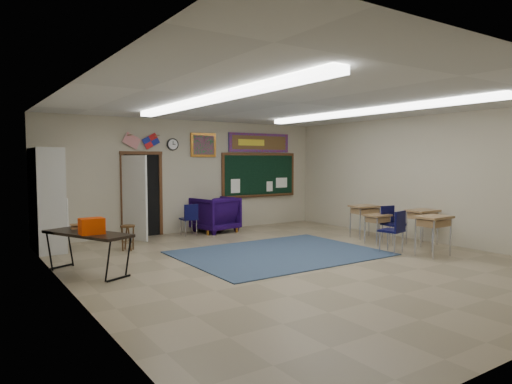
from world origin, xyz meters
TOP-DOWN VIEW (x-y plane):
  - floor at (0.00, 0.00)m, footprint 9.00×9.00m
  - back_wall at (0.00, 4.50)m, footprint 8.00×0.04m
  - left_wall at (-4.00, 0.00)m, footprint 0.04×9.00m
  - right_wall at (4.00, 0.00)m, footprint 0.04×9.00m
  - ceiling at (0.00, 0.00)m, footprint 8.00×9.00m
  - area_rug at (0.20, 0.80)m, footprint 4.00×3.00m
  - fluorescent_strips at (0.00, 0.00)m, footprint 3.86×6.00m
  - doorway at (-1.50, 4.35)m, footprint 1.10×0.89m
  - chalkboard at (2.20, 4.46)m, footprint 2.55×0.14m
  - bulletin_board at (2.20, 4.47)m, footprint 2.10×0.05m
  - framed_art_print at (0.35, 4.47)m, footprint 0.75×0.05m
  - wall_clock at (-0.55, 4.47)m, footprint 0.32×0.05m
  - wall_flags at (-1.40, 4.44)m, footprint 1.16×0.06m
  - storage_cabinet at (-3.71, 3.85)m, footprint 0.59×1.25m
  - wingback_armchair at (0.49, 4.10)m, footprint 1.20×1.23m
  - student_chair_reading at (-0.37, 3.93)m, footprint 0.43×0.43m
  - student_chair_desk_a at (2.20, -0.43)m, footprint 0.53×0.53m
  - student_chair_desk_b at (3.04, 0.21)m, footprint 0.48×0.48m
  - student_desk_front_left at (2.76, 0.44)m, footprint 0.60×0.46m
  - student_desk_front_right at (3.12, 1.15)m, footprint 0.77×0.63m
  - student_desk_back_left at (2.65, -1.11)m, footprint 0.69×0.52m
  - student_desk_back_right at (3.54, -0.20)m, footprint 0.70×0.54m
  - folding_table at (-3.51, 1.31)m, footprint 1.22×1.80m
  - wooden_stool at (-2.30, 2.90)m, footprint 0.31×0.31m

SIDE VIEW (x-z plane):
  - floor at x=0.00m, z-range 0.00..0.00m
  - area_rug at x=0.20m, z-range 0.00..0.02m
  - wooden_stool at x=-2.30m, z-range 0.01..0.55m
  - student_desk_front_left at x=2.76m, z-range 0.04..0.72m
  - folding_table at x=-3.51m, z-range -0.10..0.88m
  - student_chair_reading at x=-0.37m, z-range 0.00..0.82m
  - student_chair_desk_b at x=3.04m, z-range 0.00..0.87m
  - student_chair_desk_a at x=2.20m, z-range 0.00..0.89m
  - student_desk_back_right at x=3.54m, z-range 0.05..0.85m
  - student_desk_front_right at x=3.12m, z-range 0.05..0.87m
  - student_desk_back_left at x=2.65m, z-range 0.05..0.87m
  - wingback_armchair at x=0.49m, z-range 0.00..0.96m
  - doorway at x=-1.50m, z-range -0.02..2.14m
  - storage_cabinet at x=-3.71m, z-range 0.00..2.20m
  - chalkboard at x=2.20m, z-range 0.81..2.11m
  - back_wall at x=0.00m, z-range 0.00..3.00m
  - left_wall at x=-4.00m, z-range 0.00..3.00m
  - right_wall at x=4.00m, z-range 0.00..3.00m
  - framed_art_print at x=0.35m, z-range 2.02..2.67m
  - wall_clock at x=-0.55m, z-range 2.19..2.51m
  - bulletin_board at x=2.20m, z-range 2.18..2.73m
  - wall_flags at x=-1.40m, z-range 2.13..2.83m
  - fluorescent_strips at x=0.00m, z-range 2.89..2.99m
  - ceiling at x=0.00m, z-range 2.98..3.02m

